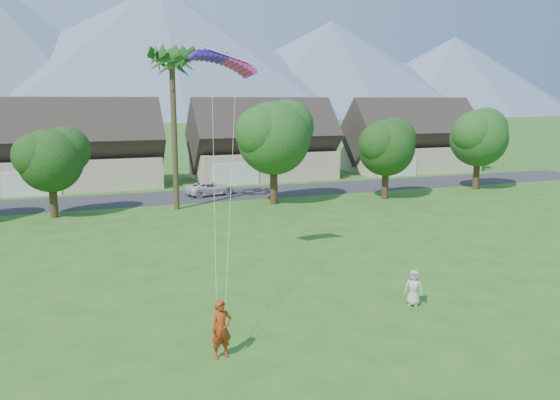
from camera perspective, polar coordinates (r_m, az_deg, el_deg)
name	(u,v)px	position (r m, az deg, el deg)	size (l,w,h in m)	color
ground	(385,367)	(18.79, 10.96, -16.80)	(500.00, 500.00, 0.00)	#2D6019
street	(189,196)	(49.77, -9.49, 0.38)	(90.00, 7.00, 0.01)	#2D2D30
kite_flyer	(221,329)	(18.79, -6.14, -13.27)	(0.74, 0.48, 2.02)	#A63313
watcher	(414,288)	(23.86, 13.80, -8.91)	(0.75, 0.49, 1.53)	beige
parked_car	(210,188)	(50.06, -7.28, 1.23)	(2.11, 4.57, 1.27)	silver
mountain_ridge	(119,56)	(275.67, -16.46, 14.25)	(540.00, 240.00, 70.00)	slate
houses_row	(177,150)	(58.20, -10.76, 5.19)	(72.75, 8.19, 8.86)	beige
tree_row	(187,148)	(43.00, -9.68, 5.39)	(62.27, 6.67, 8.45)	#47301C
fan_palm	(172,56)	(43.40, -11.26, 14.52)	(3.00, 3.00, 13.80)	#4C3D26
parafoil_kite	(224,59)	(26.57, -5.87, 14.43)	(3.26, 1.26, 0.50)	#3C16A9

